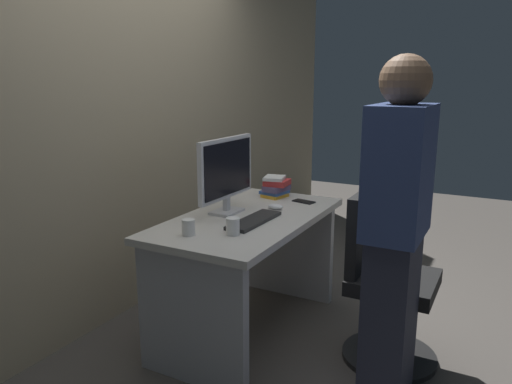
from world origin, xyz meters
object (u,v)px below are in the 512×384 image
monitor (226,171)px  book_stack (276,187)px  cell_phone (304,202)px  person_at_desk (395,237)px  keyboard (254,220)px  cup_by_monitor (188,227)px  cup_near_keyboard (233,226)px  office_chair (383,285)px  mouse (275,206)px  desk (249,253)px

monitor → book_stack: bearing=-8.9°
cell_phone → person_at_desk: bearing=-123.1°
keyboard → cup_by_monitor: (-0.37, 0.19, 0.03)m
cup_by_monitor → cell_phone: cup_by_monitor is taller
cup_by_monitor → keyboard: bearing=-27.5°
monitor → cup_by_monitor: (-0.46, -0.05, -0.21)m
cup_near_keyboard → cell_phone: (0.81, -0.06, -0.04)m
cup_near_keyboard → cup_by_monitor: size_ratio=1.07×
keyboard → office_chair: bearing=-73.1°
monitor → keyboard: 0.36m
book_stack → office_chair: bearing=-116.0°
monitor → cup_near_keyboard: size_ratio=5.95×
person_at_desk → keyboard: (0.20, 0.83, -0.09)m
monitor → mouse: size_ratio=5.40×
monitor → cup_near_keyboard: monitor is taller
desk → cell_phone: cell_phone is taller
cup_near_keyboard → keyboard: bearing=2.3°
person_at_desk → cell_phone: (0.76, 0.76, -0.09)m
keyboard → cell_phone: 0.56m
person_at_desk → cup_by_monitor: size_ratio=19.37×
desk → mouse: size_ratio=13.32×
cup_near_keyboard → person_at_desk: bearing=-86.2°
mouse → person_at_desk: bearing=-121.2°
mouse → book_stack: 0.33m
keyboard → cup_near_keyboard: 0.25m
book_stack → cell_phone: book_stack is taller
desk → monitor: size_ratio=2.46×
desk → cup_near_keyboard: bearing=-164.0°
mouse → cup_by_monitor: cup_by_monitor is taller
person_at_desk → keyboard: size_ratio=3.81×
cup_by_monitor → book_stack: (0.98, -0.03, 0.03)m
office_chair → book_stack: (0.42, 0.86, 0.39)m
monitor → keyboard: monitor is taller
desk → cup_near_keyboard: size_ratio=14.65×
monitor → book_stack: monitor is taller
cup_near_keyboard → book_stack: size_ratio=0.45×
mouse → cup_by_monitor: bearing=165.6°
desk → cup_near_keyboard: cup_near_keyboard is taller
office_chair → keyboard: bearing=105.2°
office_chair → cup_by_monitor: office_chair is taller
mouse → desk: bearing=160.2°
keyboard → cup_by_monitor: bearing=154.2°
mouse → cup_by_monitor: (-0.68, 0.17, 0.03)m
office_chair → cup_by_monitor: bearing=121.9°
book_stack → cup_by_monitor: bearing=178.1°
person_at_desk → keyboard: 0.86m
monitor → book_stack: (0.51, -0.08, -0.19)m
monitor → mouse: monitor is taller
keyboard → cup_near_keyboard: (-0.25, -0.01, 0.04)m
cell_phone → keyboard: bearing=-175.2°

